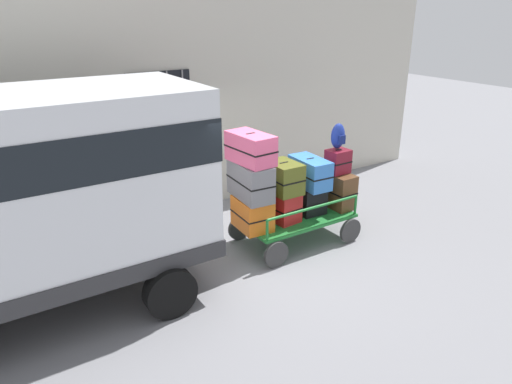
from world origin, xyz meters
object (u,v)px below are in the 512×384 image
object	(u,v)px
backpack	(338,136)
suitcase_center_middle	(310,172)
suitcase_left_middle	(250,180)
suitcase_center_bottom	(310,200)
luggage_cart	(295,221)
suitcase_midleft_bottom	(281,205)
van	(19,189)
suitcase_midright_middle	(338,161)
suitcase_left_top	(251,148)
suitcase_midleft_middle	(284,177)
suitcase_left_bottom	(252,213)
suitcase_midright_bottom	(334,188)

from	to	relation	value
backpack	suitcase_center_middle	bearing A→B (deg)	-178.03
suitcase_left_middle	suitcase_center_bottom	world-z (taller)	suitcase_left_middle
luggage_cart	suitcase_midleft_bottom	world-z (taller)	suitcase_midleft_bottom
van	backpack	distance (m)	4.99
suitcase_midright_middle	suitcase_left_top	bearing A→B (deg)	177.78
suitcase_midleft_middle	suitcase_center_middle	size ratio (longest dim) A/B	0.77
luggage_cart	suitcase_left_bottom	size ratio (longest dim) A/B	2.93
suitcase_midleft_bottom	suitcase_midright_middle	distance (m)	1.30
suitcase_midleft_middle	suitcase_midright_middle	world-z (taller)	suitcase_midright_middle
suitcase_center_middle	backpack	world-z (taller)	backpack
suitcase_left_bottom	suitcase_center_middle	distance (m)	1.25
backpack	suitcase_left_top	bearing A→B (deg)	179.86
suitcase_left_bottom	van	bearing A→B (deg)	177.51
suitcase_left_bottom	suitcase_left_top	size ratio (longest dim) A/B	0.80
luggage_cart	suitcase_midright_bottom	world-z (taller)	suitcase_midright_bottom
suitcase_midright_middle	backpack	world-z (taller)	backpack
suitcase_center_middle	suitcase_midright_bottom	distance (m)	0.71
suitcase_left_bottom	suitcase_midright_middle	size ratio (longest dim) A/B	1.62
suitcase_midleft_middle	backpack	size ratio (longest dim) A/B	1.41
suitcase_center_middle	backpack	size ratio (longest dim) A/B	1.84
suitcase_left_bottom	suitcase_midleft_bottom	xyz separation A→B (m)	(0.58, 0.03, -0.00)
suitcase_midleft_middle	backpack	world-z (taller)	backpack
suitcase_left_middle	luggage_cart	bearing A→B (deg)	-2.62
suitcase_left_bottom	suitcase_left_middle	distance (m)	0.55
suitcase_center_bottom	suitcase_center_middle	xyz separation A→B (m)	(0.00, 0.03, 0.49)
suitcase_left_top	suitcase_center_middle	world-z (taller)	suitcase_left_top
suitcase_center_bottom	backpack	distance (m)	1.19
van	suitcase_center_middle	distance (m)	4.42
van	suitcase_center_bottom	xyz separation A→B (m)	(4.38, -0.15, -1.06)
suitcase_center_bottom	suitcase_center_middle	distance (m)	0.49
van	suitcase_midright_bottom	bearing A→B (deg)	-1.16
suitcase_left_middle	suitcase_midleft_bottom	distance (m)	0.80
suitcase_center_bottom	backpack	bearing A→B (deg)	4.77
suitcase_left_middle	backpack	world-z (taller)	backpack
van	suitcase_left_bottom	distance (m)	3.39
luggage_cart	suitcase_left_top	xyz separation A→B (m)	(-0.87, 0.03, 1.42)
suitcase_center_middle	suitcase_left_bottom	bearing A→B (deg)	-178.84
luggage_cart	suitcase_center_bottom	size ratio (longest dim) A/B	4.11
luggage_cart	suitcase_midleft_bottom	size ratio (longest dim) A/B	2.97
suitcase_left_middle	suitcase_midleft_middle	xyz separation A→B (m)	(0.58, -0.08, -0.04)
luggage_cart	suitcase_center_middle	world-z (taller)	suitcase_center_middle
suitcase_center_middle	suitcase_center_bottom	bearing A→B (deg)	-90.00
suitcase_left_middle	backpack	distance (m)	1.83
suitcase_midleft_bottom	van	bearing A→B (deg)	178.36
suitcase_left_top	suitcase_center_middle	distance (m)	1.31
van	suitcase_center_middle	size ratio (longest dim) A/B	5.61
suitcase_left_bottom	backpack	xyz separation A→B (m)	(1.77, 0.04, 1.01)
suitcase_midleft_middle	suitcase_center_middle	world-z (taller)	suitcase_midleft_middle
suitcase_left_top	suitcase_center_bottom	distance (m)	1.59
suitcase_midleft_bottom	suitcase_left_middle	bearing A→B (deg)	177.73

